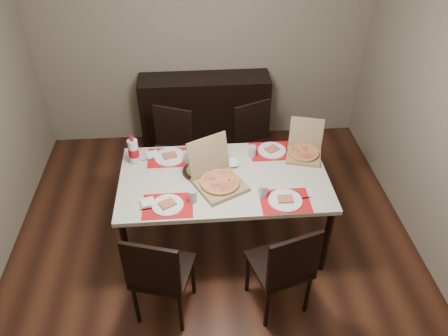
{
  "coord_description": "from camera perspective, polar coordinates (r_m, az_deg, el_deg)",
  "views": [
    {
      "loc": [
        -0.13,
        -2.74,
        3.13
      ],
      "look_at": [
        0.1,
        0.17,
        0.85
      ],
      "focal_mm": 35.0,
      "sensor_mm": 36.0,
      "label": 1
    }
  ],
  "objects": [
    {
      "name": "setting_far_left",
      "position": [
        4.0,
        -6.81,
        1.49
      ],
      "size": [
        0.45,
        0.3,
        0.11
      ],
      "color": "red",
      "rests_on": "dining_table"
    },
    {
      "name": "pizza_box_right",
      "position": [
        4.06,
        10.43,
        2.33
      ],
      "size": [
        0.38,
        0.41,
        0.31
      ],
      "color": "olive",
      "rests_on": "dining_table"
    },
    {
      "name": "chair_far_left",
      "position": [
        4.55,
        -7.01,
        2.49
      ],
      "size": [
        0.55,
        0.55,
        0.93
      ],
      "color": "black",
      "rests_on": "ground"
    },
    {
      "name": "sideboard",
      "position": [
        5.26,
        -2.48,
        7.28
      ],
      "size": [
        1.5,
        0.4,
        0.9
      ],
      "primitive_type": "cube",
      "color": "black",
      "rests_on": "ground"
    },
    {
      "name": "dining_table",
      "position": [
        3.81,
        -0.0,
        -1.98
      ],
      "size": [
        1.8,
        1.0,
        0.75
      ],
      "color": "beige",
      "rests_on": "ground"
    },
    {
      "name": "soda_bottle",
      "position": [
        3.95,
        -11.72,
        2.12
      ],
      "size": [
        0.09,
        0.09,
        0.28
      ],
      "color": "silver",
      "rests_on": "dining_table"
    },
    {
      "name": "setting_near_left",
      "position": [
        3.51,
        -6.85,
        -4.52
      ],
      "size": [
        0.46,
        0.3,
        0.11
      ],
      "color": "red",
      "rests_on": "dining_table"
    },
    {
      "name": "room_walls",
      "position": [
        3.47,
        -2.06,
        14.24
      ],
      "size": [
        3.84,
        4.02,
        2.62
      ],
      "color": "gray",
      "rests_on": "ground"
    },
    {
      "name": "napkin_loose",
      "position": [
        3.73,
        0.69,
        -1.46
      ],
      "size": [
        0.16,
        0.15,
        0.02
      ],
      "primitive_type": "cube",
      "rotation": [
        0.0,
        0.0,
        0.52
      ],
      "color": "white",
      "rests_on": "dining_table"
    },
    {
      "name": "chair_far_right",
      "position": [
        4.61,
        4.29,
        3.23
      ],
      "size": [
        0.55,
        0.55,
        0.93
      ],
      "color": "black",
      "rests_on": "ground"
    },
    {
      "name": "chair_near_left",
      "position": [
        3.37,
        -8.46,
        -13.45
      ],
      "size": [
        0.52,
        0.52,
        0.93
      ],
      "color": "black",
      "rests_on": "ground"
    },
    {
      "name": "dip_bowl",
      "position": [
        3.89,
        0.93,
        0.57
      ],
      "size": [
        0.14,
        0.14,
        0.03
      ],
      "primitive_type": "imported",
      "rotation": [
        0.0,
        0.0,
        0.03
      ],
      "color": "white",
      "rests_on": "dining_table"
    },
    {
      "name": "setting_near_right",
      "position": [
        3.56,
        7.29,
        -3.9
      ],
      "size": [
        0.42,
        0.3,
        0.11
      ],
      "color": "red",
      "rests_on": "dining_table"
    },
    {
      "name": "ground",
      "position": [
        4.17,
        -1.22,
        -10.89
      ],
      "size": [
        3.8,
        4.0,
        0.02
      ],
      "primitive_type": "cube",
      "color": "#442215",
      "rests_on": "ground"
    },
    {
      "name": "chair_near_right",
      "position": [
        3.41,
        7.86,
        -12.62
      ],
      "size": [
        0.53,
        0.53,
        0.93
      ],
      "color": "black",
      "rests_on": "ground"
    },
    {
      "name": "faina_plate",
      "position": [
        3.82,
        -3.43,
        -0.38
      ],
      "size": [
        0.27,
        0.27,
        0.03
      ],
      "color": "black",
      "rests_on": "dining_table"
    },
    {
      "name": "setting_far_right",
      "position": [
        4.06,
        5.6,
        2.27
      ],
      "size": [
        0.44,
        0.3,
        0.11
      ],
      "color": "red",
      "rests_on": "dining_table"
    },
    {
      "name": "pizza_box_center",
      "position": [
        3.65,
        -0.8,
        -1.47
      ],
      "size": [
        0.52,
        0.54,
        0.37
      ],
      "color": "olive",
      "rests_on": "dining_table"
    }
  ]
}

